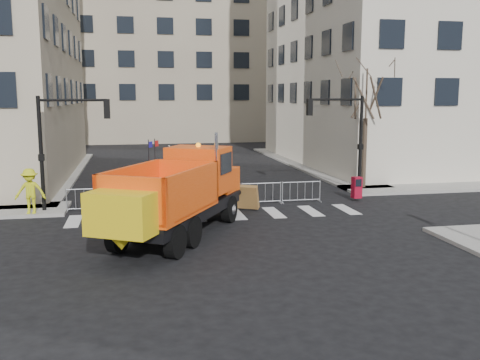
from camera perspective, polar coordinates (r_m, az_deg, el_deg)
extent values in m
plane|color=black|center=(19.29, 0.65, -7.27)|extent=(120.00, 120.00, 0.00)
cube|color=gray|center=(27.41, -3.05, -2.23)|extent=(64.00, 5.00, 0.15)
cube|color=gray|center=(70.53, -8.43, 14.25)|extent=(30.00, 18.00, 24.00)
cylinder|color=black|center=(26.09, -20.44, 2.48)|extent=(0.18, 0.18, 5.40)
cylinder|color=black|center=(30.37, 12.73, 3.66)|extent=(0.18, 0.18, 5.40)
cube|color=black|center=(20.83, -6.51, -3.28)|extent=(5.82, 7.74, 0.47)
cylinder|color=black|center=(23.79, -6.16, -2.77)|extent=(0.89, 1.18, 1.15)
cylinder|color=black|center=(22.98, -1.15, -3.13)|extent=(0.89, 1.18, 1.15)
cylinder|color=black|center=(20.24, -10.94, -4.97)|extent=(0.89, 1.18, 1.15)
cylinder|color=black|center=(19.28, -5.21, -5.54)|extent=(0.89, 1.18, 1.15)
cylinder|color=black|center=(19.10, -12.94, -5.87)|extent=(0.89, 1.18, 1.15)
cylinder|color=black|center=(18.09, -6.93, -6.55)|extent=(0.89, 1.18, 1.15)
cube|color=#FF4D0E|center=(23.73, -3.16, 0.06)|extent=(2.74, 2.54, 1.05)
cube|color=#FF4D0E|center=(22.39, -4.45, 1.14)|extent=(2.92, 2.64, 1.88)
cylinder|color=silver|center=(21.21, -2.54, 1.72)|extent=(0.15, 0.15, 2.51)
cube|color=#FF4D0E|center=(19.33, -8.38, -0.96)|extent=(4.55, 5.29, 1.73)
cube|color=yellow|center=(16.96, -12.64, -3.56)|extent=(2.34, 1.94, 1.36)
cube|color=brown|center=(25.54, -1.69, -1.67)|extent=(3.21, 2.18, 1.18)
imported|color=black|center=(25.70, -4.44, -1.30)|extent=(0.64, 0.45, 1.65)
imported|color=black|center=(24.28, -1.45, -1.91)|extent=(0.87, 0.73, 1.62)
imported|color=black|center=(25.59, -0.69, -1.13)|extent=(1.04, 1.08, 1.81)
imported|color=#CFD619|center=(25.70, -21.48, -1.11)|extent=(1.34, 0.80, 2.04)
cube|color=maroon|center=(28.31, 12.34, -0.78)|extent=(0.49, 0.45, 1.10)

